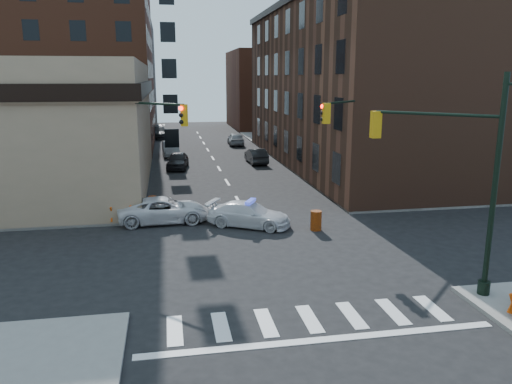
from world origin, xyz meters
name	(u,v)px	position (x,y,z in m)	size (l,w,h in m)	color
ground	(269,251)	(0.00, 0.00, 0.00)	(140.00, 140.00, 0.00)	black
sidewalk_ne	(404,146)	(23.00, 32.75, 0.07)	(34.00, 54.50, 0.15)	gray
apartment_block	(36,40)	(-18.50, 40.00, 12.00)	(25.00, 25.00, 24.00)	#5B2D1C
commercial_row_ne	(359,88)	(13.00, 22.50, 7.00)	(14.00, 34.00, 14.00)	#502F20
filler_nw	(90,77)	(-16.00, 62.00, 8.00)	(20.00, 18.00, 16.00)	brown
filler_ne	(281,90)	(14.00, 58.00, 6.00)	(16.00, 16.00, 12.00)	#5B2D1C
signal_pole_se	(463,172)	(6.04, -5.52, 4.61)	(5.40, 5.27, 8.00)	black
signal_pole_nw	(141,147)	(-5.85, 5.34, 4.34)	(3.58, 3.67, 8.00)	black
signal_pole_ne	(350,142)	(5.84, 5.35, 4.34)	(3.67, 3.58, 8.00)	black
tree_ne_near	(290,124)	(7.50, 26.00, 3.49)	(3.00, 3.00, 4.85)	black
tree_ne_far	(273,118)	(7.50, 34.00, 3.49)	(3.00, 3.00, 4.85)	black
police_car	(249,214)	(-0.25, 4.19, 0.66)	(1.86, 4.58, 1.33)	silver
pickup	(164,210)	(-4.79, 5.80, 0.71)	(2.34, 5.08, 1.41)	silver
parked_car_wnear	(178,160)	(-3.61, 22.73, 0.74)	(1.74, 4.33, 1.48)	black
parked_car_wfar	(171,149)	(-4.13, 30.23, 0.75)	(1.59, 4.56, 1.50)	#979A9F
parked_car_wdeep	(159,132)	(-5.50, 45.94, 0.80)	(2.24, 5.52, 1.60)	black
parked_car_enear	(256,156)	(3.77, 24.22, 0.71)	(1.50, 4.31, 1.42)	black
parked_car_efar	(236,139)	(3.68, 37.53, 0.76)	(1.78, 4.43, 1.51)	#9A9CA3
pedestrian_a	(96,205)	(-8.51, 6.32, 1.03)	(0.64, 0.42, 1.75)	black
pedestrian_b	(40,198)	(-11.88, 8.18, 1.16)	(0.98, 0.76, 2.01)	black
pedestrian_c	(44,208)	(-11.17, 6.00, 1.06)	(1.07, 0.44, 1.82)	#1F262F
barrel_road	(316,221)	(3.15, 2.85, 0.53)	(0.59, 0.59, 1.06)	red
barrel_bank	(153,203)	(-5.50, 8.42, 0.46)	(0.51, 0.51, 0.92)	orange
barricade_nw_a	(123,213)	(-7.07, 5.81, 0.67)	(1.38, 0.69, 1.03)	red
barricade_nw_b	(48,216)	(-11.02, 5.97, 0.61)	(1.23, 0.62, 0.92)	red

